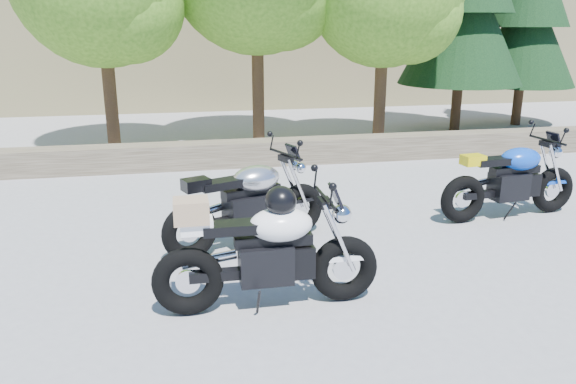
% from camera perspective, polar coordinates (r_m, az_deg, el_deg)
% --- Properties ---
extents(ground, '(90.00, 90.00, 0.00)m').
position_cam_1_polar(ground, '(6.32, -0.01, -9.21)').
color(ground, gray).
rests_on(ground, ground).
extents(stone_wall, '(22.00, 0.55, 0.50)m').
position_cam_1_polar(stone_wall, '(11.41, -5.43, 3.90)').
color(stone_wall, '#4D4433').
rests_on(stone_wall, ground).
extents(conifer_far, '(2.82, 2.82, 6.27)m').
position_cam_1_polar(conifer_far, '(17.24, 23.29, 17.09)').
color(conifer_far, '#382314').
rests_on(conifer_far, ground).
extents(silver_bike, '(2.22, 1.07, 1.16)m').
position_cam_1_polar(silver_bike, '(7.14, -4.02, -1.24)').
color(silver_bike, black).
rests_on(silver_bike, ground).
extents(white_bike, '(2.29, 0.73, 1.27)m').
position_cam_1_polar(white_bike, '(5.57, -2.18, -5.90)').
color(white_bike, black).
rests_on(white_bike, ground).
extents(blue_bike, '(2.29, 0.72, 1.15)m').
position_cam_1_polar(blue_bike, '(8.85, 21.74, 1.07)').
color(blue_bike, black).
rests_on(blue_bike, ground).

